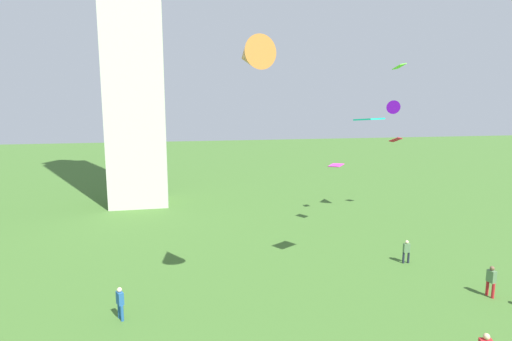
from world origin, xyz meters
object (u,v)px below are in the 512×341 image
at_px(person_2, 120,301).
at_px(kite_flying_2, 392,106).
at_px(kite_flying_3, 369,119).
at_px(person_4, 491,279).
at_px(kite_flying_1, 336,165).
at_px(kite_flying_4, 396,140).
at_px(kite_flying_5, 399,66).
at_px(person_0, 406,250).
at_px(kite_flying_0, 251,55).

xyz_separation_m(person_2, kite_flying_2, (23.22, 14.76, 9.71)).
xyz_separation_m(kite_flying_2, kite_flying_3, (-9.00, -12.81, -0.78)).
bearing_deg(person_4, kite_flying_2, -14.12).
xyz_separation_m(person_2, kite_flying_1, (16.93, 12.74, 4.57)).
bearing_deg(kite_flying_4, kite_flying_1, 87.51).
height_order(person_4, kite_flying_5, kite_flying_5).
bearing_deg(kite_flying_3, person_0, -9.47).
bearing_deg(kite_flying_1, kite_flying_5, 35.38).
bearing_deg(kite_flying_3, person_4, -64.42).
height_order(kite_flying_0, kite_flying_3, kite_flying_0).
relative_size(person_0, kite_flying_4, 1.30).
bearing_deg(kite_flying_1, person_2, -83.26).
bearing_deg(kite_flying_1, kite_flying_4, 85.68).
bearing_deg(person_2, kite_flying_5, 89.89).
height_order(person_0, kite_flying_2, kite_flying_2).
distance_m(person_2, kite_flying_5, 27.14).
height_order(kite_flying_2, kite_flying_3, kite_flying_2).
xyz_separation_m(person_2, person_4, (20.12, -1.84, 0.06)).
bearing_deg(person_0, kite_flying_0, 27.12).
relative_size(person_0, kite_flying_1, 1.11).
bearing_deg(kite_flying_2, kite_flying_1, 38.39).
relative_size(kite_flying_1, kite_flying_3, 0.73).
xyz_separation_m(person_0, kite_flying_3, (-4.08, -1.67, 8.97)).
distance_m(person_4, kite_flying_1, 15.59).
bearing_deg(kite_flying_1, kite_flying_3, -44.31).
bearing_deg(person_0, kite_flying_1, -75.04).
xyz_separation_m(kite_flying_1, kite_flying_2, (6.29, 2.02, 5.14)).
xyz_separation_m(person_4, kite_flying_0, (-13.58, 1.02, 11.99)).
height_order(person_0, person_2, person_2).
bearing_deg(kite_flying_2, kite_flying_0, 63.65).
xyz_separation_m(person_4, kite_flying_1, (-3.19, 14.57, 4.51)).
bearing_deg(person_2, person_4, 57.95).
bearing_deg(kite_flying_0, person_0, -172.19).
bearing_deg(kite_flying_0, kite_flying_2, -149.81).
relative_size(kite_flying_1, kite_flying_2, 0.65).
xyz_separation_m(person_4, kite_flying_5, (1.21, 12.58, 12.83)).
bearing_deg(kite_flying_5, kite_flying_3, 131.52).
distance_m(person_2, kite_flying_0, 13.73).
bearing_deg(kite_flying_4, kite_flying_3, 115.48).
xyz_separation_m(person_2, kite_flying_4, (24.94, 16.63, 6.34)).
distance_m(person_2, kite_flying_1, 21.67).
relative_size(person_0, person_2, 0.95).
bearing_deg(kite_flying_2, person_2, 53.04).
relative_size(person_2, person_4, 0.95).
relative_size(kite_flying_0, kite_flying_1, 1.75).
bearing_deg(person_0, kite_flying_5, -106.61).
bearing_deg(kite_flying_1, person_4, -17.86).
bearing_deg(kite_flying_3, kite_flying_2, 23.13).
distance_m(person_0, kite_flying_4, 15.94).
bearing_deg(person_4, person_0, 14.96).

